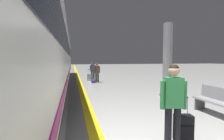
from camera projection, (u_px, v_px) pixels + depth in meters
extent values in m
cube|color=yellow|center=(80.00, 84.00, 12.32)|extent=(0.36, 80.00, 0.01)
cube|color=slate|center=(75.00, 84.00, 12.24)|extent=(0.71, 80.00, 0.01)
cube|color=#38383D|center=(41.00, 87.00, 8.82)|extent=(2.67, 25.75, 0.70)
cube|color=silver|center=(40.00, 53.00, 8.71)|extent=(2.90, 26.83, 2.90)
cylinder|color=silver|center=(39.00, 27.00, 8.62)|extent=(2.84, 26.29, 2.84)
cube|color=black|center=(40.00, 47.00, 8.68)|extent=(2.93, 25.22, 0.80)
cube|color=#8C1966|center=(41.00, 75.00, 8.78)|extent=(2.94, 26.29, 0.24)
cube|color=gray|center=(29.00, 59.00, 12.28)|extent=(0.02, 0.90, 2.00)
cylinder|color=black|center=(177.00, 128.00, 3.36)|extent=(0.14, 0.14, 0.86)
cylinder|color=black|center=(168.00, 128.00, 3.36)|extent=(0.14, 0.14, 0.86)
cube|color=#338C4C|center=(173.00, 92.00, 3.31)|extent=(0.38, 0.27, 0.61)
cylinder|color=#338C4C|center=(185.00, 95.00, 3.31)|extent=(0.09, 0.09, 0.57)
cylinder|color=#338C4C|center=(162.00, 95.00, 3.30)|extent=(0.09, 0.09, 0.57)
sphere|color=tan|center=(174.00, 71.00, 3.29)|extent=(0.23, 0.23, 0.23)
sphere|color=black|center=(174.00, 69.00, 3.28)|extent=(0.21, 0.21, 0.21)
cube|color=black|center=(183.00, 128.00, 3.57)|extent=(0.42, 0.30, 0.57)
cube|color=black|center=(186.00, 133.00, 3.46)|extent=(0.31, 0.09, 0.31)
cylinder|color=black|center=(188.00, 140.00, 3.66)|extent=(0.03, 0.06, 0.06)
cylinder|color=black|center=(175.00, 140.00, 3.66)|extent=(0.03, 0.06, 0.06)
cylinder|color=gray|center=(188.00, 106.00, 3.60)|extent=(0.02, 0.02, 0.38)
cylinder|color=gray|center=(178.00, 106.00, 3.60)|extent=(0.02, 0.02, 0.38)
cube|color=black|center=(183.00, 97.00, 3.58)|extent=(0.22, 0.08, 0.02)
cylinder|color=black|center=(92.00, 76.00, 14.36)|extent=(0.14, 0.14, 0.81)
cylinder|color=black|center=(94.00, 76.00, 14.39)|extent=(0.14, 0.14, 0.81)
cube|color=blue|center=(93.00, 68.00, 14.33)|extent=(0.35, 0.23, 0.58)
cylinder|color=blue|center=(90.00, 68.00, 14.32)|extent=(0.09, 0.09, 0.54)
cylinder|color=blue|center=(95.00, 68.00, 14.37)|extent=(0.09, 0.09, 0.54)
sphere|color=#A37556|center=(93.00, 63.00, 14.30)|extent=(0.21, 0.21, 0.21)
sphere|color=black|center=(93.00, 63.00, 14.30)|extent=(0.20, 0.20, 0.20)
cube|color=brown|center=(93.00, 68.00, 14.18)|extent=(0.27, 0.16, 0.39)
cube|color=#9E9EA3|center=(89.00, 77.00, 14.15)|extent=(0.41, 0.27, 0.54)
cube|color=#9E9EA3|center=(89.00, 78.00, 14.27)|extent=(0.31, 0.06, 0.30)
cylinder|color=black|center=(88.00, 80.00, 14.09)|extent=(0.03, 0.06, 0.06)
cylinder|color=black|center=(91.00, 80.00, 14.12)|extent=(0.03, 0.06, 0.06)
cylinder|color=gray|center=(88.00, 72.00, 14.05)|extent=(0.02, 0.02, 0.38)
cylinder|color=gray|center=(91.00, 72.00, 14.07)|extent=(0.02, 0.02, 0.38)
cube|color=black|center=(89.00, 69.00, 14.05)|extent=(0.22, 0.05, 0.02)
cylinder|color=black|center=(96.00, 78.00, 13.10)|extent=(0.13, 0.13, 0.78)
cylinder|color=black|center=(98.00, 77.00, 13.16)|extent=(0.13, 0.13, 0.78)
cube|color=#4C4C51|center=(97.00, 69.00, 13.08)|extent=(0.34, 0.23, 0.56)
cylinder|color=#4C4C51|center=(95.00, 70.00, 13.02)|extent=(0.08, 0.08, 0.52)
cylinder|color=#4C4C51|center=(99.00, 70.00, 13.17)|extent=(0.08, 0.08, 0.52)
sphere|color=#A37556|center=(97.00, 64.00, 13.06)|extent=(0.21, 0.21, 0.21)
sphere|color=black|center=(97.00, 64.00, 13.06)|extent=(0.19, 0.19, 0.19)
cube|color=brown|center=(98.00, 69.00, 12.95)|extent=(0.26, 0.16, 0.37)
ellipsoid|color=navy|center=(94.00, 81.00, 12.76)|extent=(0.44, 0.26, 0.30)
torus|color=navy|center=(94.00, 80.00, 12.76)|extent=(0.22, 0.02, 0.22)
cylinder|color=gray|center=(167.00, 60.00, 8.05)|extent=(0.44, 0.44, 3.60)
cube|color=gray|center=(167.00, 95.00, 8.16)|extent=(0.56, 0.56, 0.10)
cube|color=#99999E|center=(217.00, 102.00, 5.28)|extent=(0.44, 1.70, 0.06)
cube|color=#99999E|center=(222.00, 95.00, 5.32)|extent=(0.04, 1.70, 0.44)
cube|color=#4C4C51|center=(200.00, 103.00, 6.00)|extent=(0.40, 0.06, 0.45)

